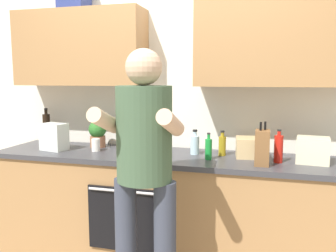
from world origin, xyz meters
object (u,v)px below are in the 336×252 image
Objects in this scene: bottle_water at (195,144)px; knife_block at (262,148)px; bottle_hotsauce at (278,148)px; person_standing at (144,163)px; bottle_soda at (208,149)px; mixing_bowl at (143,150)px; cup_coffee at (96,145)px; bottle_oil at (222,145)px; grocery_bag_produce at (54,137)px; grocery_bag_bread at (250,147)px; cup_tea at (132,145)px; grocery_bag_rice at (313,150)px; potted_herb at (98,133)px; bottle_soy at (47,128)px.

bottle_water is 0.65× the size of knife_block.
person_standing is at bearing -140.48° from bottle_hotsauce.
bottle_hotsauce is 0.51m from bottle_soda.
bottle_soda reaches higher than mixing_bowl.
cup_coffee is at bearing 134.71° from person_standing.
grocery_bag_produce is at bearing -173.21° from bottle_oil.
bottle_soda is 1.33m from grocery_bag_produce.
bottle_hotsauce reaches higher than cup_coffee.
bottle_water is 0.93× the size of grocery_bag_bread.
cup_tea is (-0.40, 0.84, -0.06)m from person_standing.
bottle_oil is at bearing 15.40° from mixing_bowl.
person_standing reaches higher than cup_coffee.
person_standing is 0.99m from grocery_bag_bread.
bottle_oil is 2.27× the size of cup_tea.
grocery_bag_produce is at bearing 148.95° from person_standing.
bottle_oil is at bearing 63.18° from bottle_soda.
grocery_bag_rice is (0.75, 0.10, 0.01)m from bottle_soda.
bottle_water is 0.21m from bottle_soda.
bottle_water is 0.84m from cup_coffee.
potted_herb reaches higher than mixing_bowl.
grocery_bag_produce is at bearing -173.97° from grocery_bag_bread.
cup_coffee is at bearing -149.57° from cup_tea.
bottle_soda is at bearing -16.89° from cup_tea.
person_standing reaches higher than potted_herb.
cup_tea is (-0.70, 0.21, -0.04)m from bottle_soda.
knife_block is (0.53, -0.23, 0.04)m from bottle_water.
knife_block is at bearing -154.86° from grocery_bag_rice.
grocery_bag_produce reaches higher than cup_coffee.
person_standing is 7.77× the size of grocery_bag_bread.
bottle_soy is at bearing 175.49° from grocery_bag_rice.
bottle_water is at bearing -178.22° from grocery_bag_bread.
grocery_bag_produce is (-1.73, 0.07, -0.01)m from knife_block.
bottle_soy is (-1.68, 0.11, 0.06)m from bottle_oil.
bottle_oil is 0.98× the size of bottle_soda.
bottle_oil is 0.19m from bottle_soda.
mixing_bowl is (-0.39, -0.16, -0.03)m from bottle_water.
grocery_bag_bread is (-0.09, 0.24, -0.05)m from knife_block.
cup_tea is 0.40× the size of grocery_bag_rice.
bottle_soy is at bearing 173.48° from bottle_hotsauce.
bottle_soda is at bearing -175.43° from bottle_hotsauce.
bottle_soy is 2.02m from knife_block.
grocery_bag_bread reaches higher than cup_tea.
bottle_water is at bearing -5.65° from cup_tea.
bottle_oil is 0.84× the size of potted_herb.
cup_tea is at bearing 18.75° from grocery_bag_produce.
bottle_soy reaches higher than grocery_bag_rice.
bottle_soda is at bearing 64.53° from person_standing.
person_standing is 8.36× the size of bottle_water.
bottle_oil is 0.63m from mixing_bowl.
bottle_soda is 0.89× the size of grocery_bag_produce.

